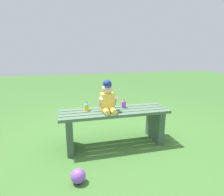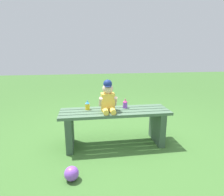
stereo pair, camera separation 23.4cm
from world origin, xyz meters
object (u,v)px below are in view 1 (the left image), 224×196
toy_ball (78,176)px  child_figure (108,98)px  sippy_cup_right (124,103)px  sippy_cup_left (87,106)px  park_bench (114,122)px

toy_ball → child_figure: bearing=55.9°
child_figure → sippy_cup_right: child_figure is taller
sippy_cup_left → toy_ball: sippy_cup_left is taller
sippy_cup_left → toy_ball: bearing=-103.8°
park_bench → sippy_cup_left: (-0.35, 0.08, 0.22)m
park_bench → child_figure: bearing=-175.0°
sippy_cup_right → toy_ball: bearing=-132.6°
sippy_cup_left → child_figure: bearing=-19.3°
park_bench → sippy_cup_right: (0.15, 0.08, 0.22)m
sippy_cup_left → sippy_cup_right: 0.51m
sippy_cup_left → toy_ball: 0.90m
park_bench → sippy_cup_right: size_ratio=11.45×
sippy_cup_right → child_figure: bearing=-159.6°
park_bench → toy_ball: (-0.54, -0.67, -0.24)m
sippy_cup_right → toy_ball: size_ratio=0.87×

